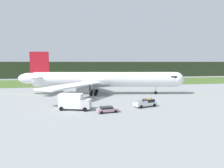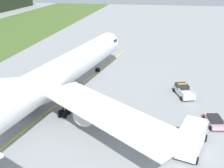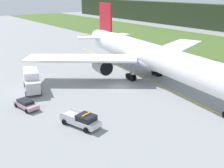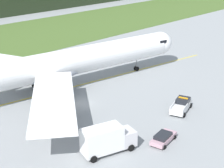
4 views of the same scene
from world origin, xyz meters
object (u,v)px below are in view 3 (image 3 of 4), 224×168
at_px(staff_car, 26,104).
at_px(ops_pickup_truck, 82,120).
at_px(airliner, 152,57).
at_px(catering_truck, 32,80).

bearing_deg(staff_car, ops_pickup_truck, 20.98).
relative_size(airliner, ops_pickup_truck, 9.08).
xyz_separation_m(airliner, catering_truck, (-8.55, -20.68, -2.85)).
height_order(airliner, catering_truck, airliner).
relative_size(catering_truck, staff_car, 1.58).
bearing_deg(airliner, ops_pickup_truck, -68.00).
relative_size(ops_pickup_truck, staff_car, 1.28).
bearing_deg(ops_pickup_truck, airliner, 112.00).
height_order(airliner, ops_pickup_truck, airliner).
bearing_deg(airliner, catering_truck, -112.46).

